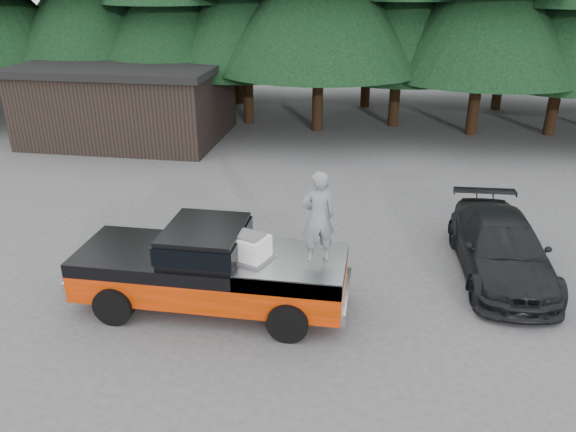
% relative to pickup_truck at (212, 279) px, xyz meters
% --- Properties ---
extents(ground, '(120.00, 120.00, 0.00)m').
position_rel_pickup_truck_xyz_m(ground, '(1.56, 0.79, -0.67)').
color(ground, '#464648').
rests_on(ground, ground).
extents(pickup_truck, '(6.00, 2.04, 1.33)m').
position_rel_pickup_truck_xyz_m(pickup_truck, '(0.00, 0.00, 0.00)').
color(pickup_truck, red).
rests_on(pickup_truck, ground).
extents(truck_cab, '(1.66, 1.90, 0.59)m').
position_rel_pickup_truck_xyz_m(truck_cab, '(-0.10, 0.00, 0.96)').
color(truck_cab, black).
rests_on(truck_cab, pickup_truck).
extents(air_compressor, '(0.90, 0.83, 0.51)m').
position_rel_pickup_truck_xyz_m(air_compressor, '(0.91, -0.17, 0.92)').
color(air_compressor, white).
rests_on(air_compressor, pickup_truck).
extents(man_on_bed, '(0.84, 0.70, 1.95)m').
position_rel_pickup_truck_xyz_m(man_on_bed, '(2.30, 0.03, 1.64)').
color(man_on_bed, slate).
rests_on(man_on_bed, pickup_truck).
extents(parked_car, '(2.23, 4.95, 1.41)m').
position_rel_pickup_truck_xyz_m(parked_car, '(6.51, 2.54, 0.04)').
color(parked_car, black).
rests_on(parked_car, ground).
extents(utility_building, '(8.40, 6.40, 3.30)m').
position_rel_pickup_truck_xyz_m(utility_building, '(-7.44, 12.79, 1.00)').
color(utility_building, black).
rests_on(utility_building, ground).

